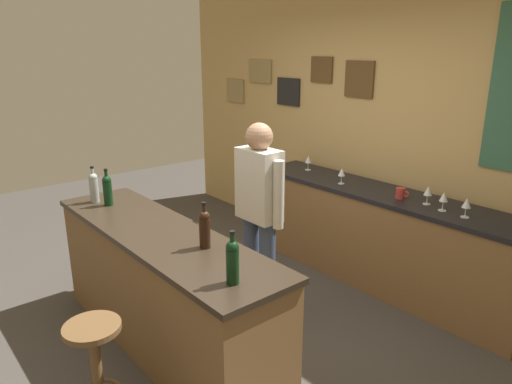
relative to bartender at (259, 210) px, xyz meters
name	(u,v)px	position (x,y,z in m)	size (l,w,h in m)	color
ground_plane	(210,325)	(-0.13, -0.40, -0.94)	(10.00, 10.00, 0.00)	#423D38
back_wall	(378,126)	(-0.11, 1.63, 0.48)	(6.00, 0.09, 2.80)	tan
bar_counter	(163,290)	(-0.13, -0.80, -0.47)	(2.32, 0.60, 0.92)	brown
side_counter	(379,237)	(0.27, 1.25, -0.48)	(2.78, 0.56, 0.90)	brown
bartender	(259,210)	(0.00, 0.00, 0.00)	(0.52, 0.21, 1.62)	#384766
bar_stool	(96,359)	(0.32, -1.49, -0.48)	(0.32, 0.32, 0.68)	brown
wine_bottle_a	(94,186)	(-1.06, -0.89, 0.12)	(0.07, 0.07, 0.31)	#999E99
wine_bottle_b	(107,189)	(-0.91, -0.83, 0.12)	(0.07, 0.07, 0.31)	black
wine_bottle_c	(205,228)	(0.30, -0.71, 0.12)	(0.07, 0.07, 0.31)	black
wine_bottle_d	(233,260)	(0.79, -0.87, 0.12)	(0.07, 0.07, 0.31)	black
wine_glass_a	(308,160)	(-0.72, 1.30, 0.07)	(0.07, 0.07, 0.16)	silver
wine_glass_b	(342,173)	(-0.14, 1.16, 0.07)	(0.07, 0.07, 0.16)	silver
wine_glass_c	(428,192)	(0.72, 1.23, 0.07)	(0.07, 0.07, 0.16)	silver
wine_glass_d	(444,198)	(0.89, 1.17, 0.07)	(0.07, 0.07, 0.16)	silver
wine_glass_e	(467,204)	(1.08, 1.16, 0.07)	(0.07, 0.07, 0.16)	silver
coffee_mug	(401,193)	(0.49, 1.19, 0.01)	(0.13, 0.08, 0.09)	#B2332D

